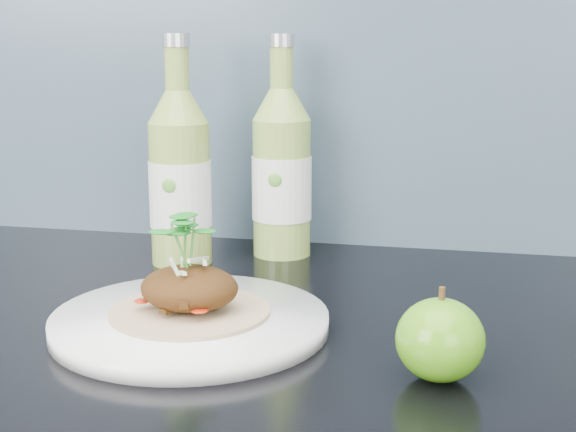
% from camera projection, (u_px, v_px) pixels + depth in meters
% --- Properties ---
extents(dinner_plate, '(0.33, 0.33, 0.02)m').
position_uv_depth(dinner_plate, '(190.00, 322.00, 0.75)').
color(dinner_plate, white).
rests_on(dinner_plate, kitchen_counter).
extents(pork_taco, '(0.15, 0.15, 0.10)m').
position_uv_depth(pork_taco, '(189.00, 284.00, 0.74)').
color(pork_taco, '#A2835C').
rests_on(pork_taco, dinner_plate).
extents(green_apple, '(0.08, 0.08, 0.08)m').
position_uv_depth(green_apple, '(440.00, 340.00, 0.63)').
color(green_apple, '#3F800D').
rests_on(green_apple, kitchen_counter).
extents(cider_bottle_left, '(0.09, 0.09, 0.27)m').
position_uv_depth(cider_bottle_left, '(180.00, 178.00, 0.96)').
color(cider_bottle_left, '#8BA745').
rests_on(cider_bottle_left, kitchen_counter).
extents(cider_bottle_right, '(0.08, 0.08, 0.27)m').
position_uv_depth(cider_bottle_right, '(282.00, 173.00, 1.00)').
color(cider_bottle_right, '#89AD48').
rests_on(cider_bottle_right, kitchen_counter).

